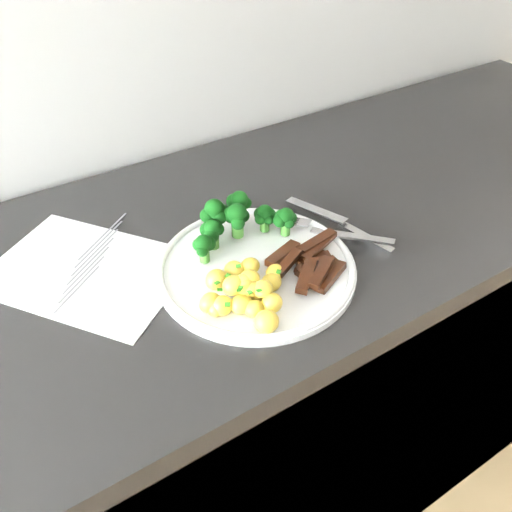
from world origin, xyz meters
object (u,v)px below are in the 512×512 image
(plate, at_px, (256,267))
(fork, at_px, (334,231))
(beef_strips, at_px, (311,262))
(recipe_paper, at_px, (87,271))
(knife, at_px, (351,230))
(broccoli, at_px, (236,219))
(counter, at_px, (187,428))
(potatoes, at_px, (245,292))

(plate, xyz_separation_m, fork, (0.15, -0.00, 0.01))
(plate, bearing_deg, fork, -1.66)
(beef_strips, distance_m, fork, 0.09)
(recipe_paper, relative_size, knife, 1.71)
(fork, distance_m, knife, 0.04)
(knife, bearing_deg, fork, 177.43)
(broccoli, xyz_separation_m, fork, (0.14, -0.08, -0.03))
(plate, distance_m, broccoli, 0.09)
(counter, bearing_deg, beef_strips, -37.94)
(counter, height_order, beef_strips, beef_strips)
(broccoli, relative_size, knife, 0.86)
(plate, height_order, potatoes, potatoes)
(recipe_paper, relative_size, plate, 1.17)
(recipe_paper, relative_size, beef_strips, 2.67)
(recipe_paper, bearing_deg, knife, -19.79)
(recipe_paper, bearing_deg, broccoli, -15.56)
(beef_strips, xyz_separation_m, fork, (0.08, 0.04, -0.00))
(beef_strips, bearing_deg, fork, 27.90)
(broccoli, bearing_deg, potatoes, -116.18)
(counter, xyz_separation_m, knife, (0.30, -0.10, 0.47))
(counter, distance_m, beef_strips, 0.53)
(fork, bearing_deg, knife, -2.57)
(plate, xyz_separation_m, knife, (0.18, -0.01, 0.00))
(potatoes, bearing_deg, broccoli, 63.82)
(recipe_paper, distance_m, potatoes, 0.25)
(counter, xyz_separation_m, potatoes, (0.06, -0.15, 0.48))
(fork, bearing_deg, broccoli, 149.99)
(recipe_paper, height_order, potatoes, potatoes)
(broccoli, distance_m, fork, 0.16)
(fork, height_order, knife, fork)
(recipe_paper, distance_m, fork, 0.39)
(recipe_paper, height_order, plate, plate)
(plate, bearing_deg, potatoes, -134.48)
(knife, bearing_deg, recipe_paper, 160.21)
(broccoli, height_order, potatoes, broccoli)
(potatoes, bearing_deg, beef_strips, 3.51)
(potatoes, xyz_separation_m, knife, (0.24, 0.05, -0.02))
(counter, xyz_separation_m, beef_strips, (0.18, -0.14, 0.48))
(counter, distance_m, plate, 0.49)
(recipe_paper, xyz_separation_m, knife, (0.40, -0.14, 0.01))
(recipe_paper, relative_size, fork, 2.02)
(recipe_paper, bearing_deg, potatoes, -49.45)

